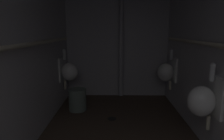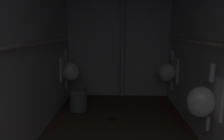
# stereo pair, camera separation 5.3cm
# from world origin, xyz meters

# --- Properties ---
(wall_left) EXTENTS (0.06, 4.46, 2.46)m
(wall_left) POSITION_xyz_m (-1.09, 2.17, 1.23)
(wall_left) COLOR #B6B4B9
(wall_left) RESTS_ON ground
(wall_back) EXTENTS (2.24, 0.06, 2.46)m
(wall_back) POSITION_xyz_m (0.00, 4.37, 1.23)
(wall_back) COLOR #B6B4B9
(wall_back) RESTS_ON ground
(urinal_left_mid) EXTENTS (0.32, 0.30, 0.76)m
(urinal_left_mid) POSITION_xyz_m (-0.91, 3.78, 0.66)
(urinal_left_mid) COLOR white
(urinal_right_mid) EXTENTS (0.32, 0.30, 0.76)m
(urinal_right_mid) POSITION_xyz_m (0.91, 2.21, 0.66)
(urinal_right_mid) COLOR white
(urinal_right_far) EXTENTS (0.32, 0.30, 0.76)m
(urinal_right_far) POSITION_xyz_m (0.91, 3.77, 0.66)
(urinal_right_far) COLOR white
(supply_pipe_left) EXTENTS (0.06, 3.71, 0.06)m
(supply_pipe_left) POSITION_xyz_m (-1.00, 2.16, 1.25)
(supply_pipe_left) COLOR beige
(supply_pipe_right) EXTENTS (0.06, 3.69, 0.06)m
(supply_pipe_right) POSITION_xyz_m (1.00, 2.15, 1.25)
(supply_pipe_right) COLOR beige
(standpipe_back_wall) EXTENTS (0.10, 0.10, 2.41)m
(standpipe_back_wall) POSITION_xyz_m (0.08, 4.26, 1.23)
(standpipe_back_wall) COLOR #B6B4B9
(standpipe_back_wall) RESTS_ON ground
(floor_drain) EXTENTS (0.14, 0.14, 0.01)m
(floor_drain) POSITION_xyz_m (-0.09, 3.15, 0.00)
(floor_drain) COLOR black
(floor_drain) RESTS_ON ground
(waste_bin) EXTENTS (0.31, 0.31, 0.39)m
(waste_bin) POSITION_xyz_m (-0.71, 3.51, 0.19)
(waste_bin) COLOR slate
(waste_bin) RESTS_ON ground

